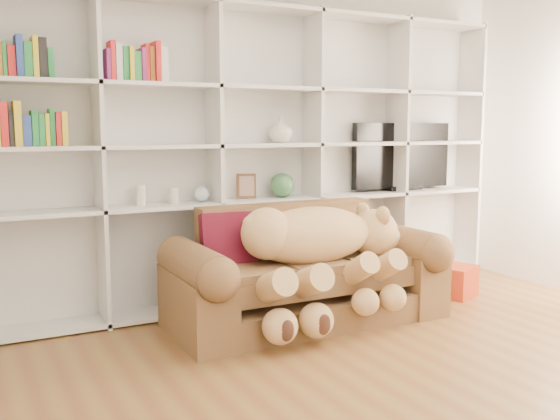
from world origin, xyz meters
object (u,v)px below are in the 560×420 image
teddy_bear (319,248)px  tv (401,157)px  gift_box (454,281)px  sofa (305,278)px

teddy_bear → tv: 1.70m
gift_box → tv: bearing=97.8°
sofa → gift_box: bearing=-0.1°
gift_box → tv: (-0.09, 0.65, 1.04)m
teddy_bear → gift_box: bearing=2.7°
teddy_bear → gift_box: (1.46, 0.17, -0.45)m
tv → gift_box: bearing=-82.2°
teddy_bear → tv: bearing=27.0°
gift_box → sofa: bearing=179.9°
teddy_bear → gift_box: 1.54m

